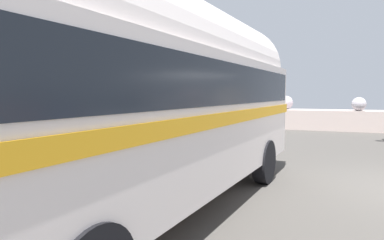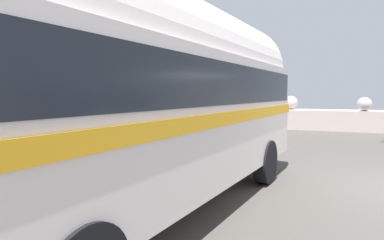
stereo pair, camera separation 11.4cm
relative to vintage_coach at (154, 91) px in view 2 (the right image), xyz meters
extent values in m
cube|color=#BDABA2|center=(4.49, 14.65, -1.50)|extent=(31.36, 1.80, 1.10)
cube|color=#C09C93|center=(-7.88, 14.74, -0.58)|extent=(0.66, 0.78, 0.74)
sphere|color=#C9A4A5|center=(-4.23, 15.13, -0.35)|extent=(1.21, 1.21, 1.21)
sphere|color=#B8A9B3|center=(0.90, 14.66, -0.57)|extent=(0.77, 0.77, 0.77)
sphere|color=#ADA6AD|center=(4.59, 14.11, -0.59)|extent=(0.71, 0.71, 0.71)
cylinder|color=black|center=(-0.76, 2.72, -1.55)|extent=(0.40, 0.99, 0.96)
cylinder|color=black|center=(1.43, 2.43, -1.55)|extent=(0.40, 0.99, 0.96)
cube|color=silver|center=(0.00, 0.00, -0.48)|extent=(3.47, 8.64, 2.10)
cylinder|color=silver|center=(0.00, 0.00, 0.57)|extent=(3.23, 8.28, 2.20)
cube|color=gold|center=(0.00, 0.00, -0.42)|extent=(3.53, 8.73, 0.20)
cube|color=black|center=(0.00, 0.00, 0.10)|extent=(3.46, 8.31, 0.64)
cube|color=silver|center=(0.55, 4.23, -1.35)|extent=(2.28, 0.45, 0.28)
cylinder|color=black|center=(-4.31, 3.25, -1.55)|extent=(0.53, 1.00, 0.96)
cylinder|color=black|center=(-2.19, 2.66, -1.55)|extent=(0.53, 1.00, 0.96)
cube|color=#D44C31|center=(-3.95, 0.44, -0.48)|extent=(4.56, 8.74, 2.10)
cylinder|color=#D44C31|center=(-3.95, 0.44, 0.57)|extent=(4.28, 8.36, 2.20)
cube|color=#285A96|center=(-3.95, 0.44, -0.42)|extent=(4.63, 8.83, 0.20)
cube|color=black|center=(-3.95, 0.44, 0.10)|extent=(4.51, 8.42, 0.64)
cube|color=silver|center=(-2.80, 4.56, -1.35)|extent=(2.24, 0.76, 0.28)
camera|label=1|loc=(2.44, -4.77, -0.05)|focal=30.45mm
camera|label=2|loc=(2.55, -4.73, -0.05)|focal=30.45mm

